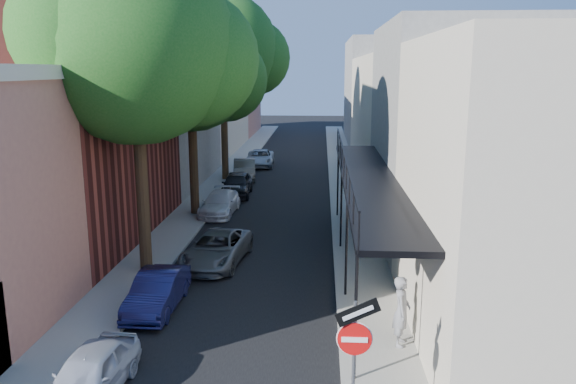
# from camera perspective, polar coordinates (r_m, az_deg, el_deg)

# --- Properties ---
(road_surface) EXTENTS (6.00, 64.00, 0.01)m
(road_surface) POSITION_cam_1_polar(r_m,az_deg,el_deg) (39.66, -0.20, 1.97)
(road_surface) COLOR black
(road_surface) RESTS_ON ground
(sidewalk_left) EXTENTS (2.00, 64.00, 0.12)m
(sidewalk_left) POSITION_cam_1_polar(r_m,az_deg,el_deg) (40.10, -5.92, 2.09)
(sidewalk_left) COLOR gray
(sidewalk_left) RESTS_ON ground
(sidewalk_right) EXTENTS (2.00, 64.00, 0.12)m
(sidewalk_right) POSITION_cam_1_polar(r_m,az_deg,el_deg) (39.60, 5.58, 1.97)
(sidewalk_right) COLOR gray
(sidewalk_right) RESTS_ON ground
(buildings_left) EXTENTS (10.10, 59.10, 12.00)m
(buildings_left) POSITION_cam_1_polar(r_m,az_deg,el_deg) (39.55, -14.07, 8.77)
(buildings_left) COLOR tan
(buildings_left) RESTS_ON ground
(buildings_right) EXTENTS (9.80, 55.00, 10.00)m
(buildings_right) POSITION_cam_1_polar(r_m,az_deg,el_deg) (39.06, 13.16, 8.02)
(buildings_right) COLOR #BFB49E
(buildings_right) RESTS_ON ground
(sign_post) EXTENTS (0.89, 0.17, 2.99)m
(sign_post) POSITION_cam_1_polar(r_m,az_deg,el_deg) (11.17, 6.80, -15.11)
(sign_post) COLOR #595B60
(sign_post) RESTS_ON ground
(oak_near) EXTENTS (7.48, 6.80, 11.42)m
(oak_near) POSITION_cam_1_polar(r_m,az_deg,el_deg) (20.07, -13.92, 14.03)
(oak_near) COLOR #332114
(oak_near) RESTS_ON ground
(oak_mid) EXTENTS (6.60, 6.00, 10.20)m
(oak_mid) POSITION_cam_1_polar(r_m,az_deg,el_deg) (27.79, -9.01, 11.99)
(oak_mid) COLOR #332114
(oak_mid) RESTS_ON ground
(oak_far) EXTENTS (7.70, 7.00, 11.90)m
(oak_far) POSITION_cam_1_polar(r_m,az_deg,el_deg) (36.67, -5.89, 14.01)
(oak_far) COLOR #332114
(oak_far) RESTS_ON ground
(parked_car_a) EXTENTS (1.56, 3.36, 1.11)m
(parked_car_a) POSITION_cam_1_polar(r_m,az_deg,el_deg) (13.81, -19.48, -17.04)
(parked_car_a) COLOR #B1B7C4
(parked_car_a) RESTS_ON ground
(parked_car_b) EXTENTS (1.27, 3.53, 1.16)m
(parked_car_b) POSITION_cam_1_polar(r_m,az_deg,el_deg) (17.73, -13.13, -9.80)
(parked_car_b) COLOR #151744
(parked_car_b) RESTS_ON ground
(parked_car_c) EXTENTS (2.44, 4.45, 1.18)m
(parked_car_c) POSITION_cam_1_polar(r_m,az_deg,el_deg) (21.31, -7.25, -5.73)
(parked_car_c) COLOR #595C60
(parked_car_c) RESTS_ON ground
(parked_car_d) EXTENTS (1.75, 3.97, 1.14)m
(parked_car_d) POSITION_cam_1_polar(r_m,az_deg,el_deg) (28.46, -6.94, -1.14)
(parked_car_d) COLOR white
(parked_car_d) RESTS_ON ground
(parked_car_e) EXTENTS (1.74, 4.04, 1.36)m
(parked_car_e) POSITION_cam_1_polar(r_m,az_deg,el_deg) (32.49, -5.23, 0.79)
(parked_car_e) COLOR black
(parked_car_e) RESTS_ON ground
(parked_car_f) EXTENTS (1.93, 4.17, 1.33)m
(parked_car_f) POSITION_cam_1_polar(r_m,az_deg,el_deg) (37.32, -4.44, 2.29)
(parked_car_f) COLOR #686358
(parked_car_f) RESTS_ON ground
(parked_car_g) EXTENTS (2.23, 4.47, 1.22)m
(parked_car_g) POSITION_cam_1_polar(r_m,az_deg,el_deg) (42.43, -2.87, 3.46)
(parked_car_g) COLOR #9EA7B2
(parked_car_g) RESTS_ON ground
(pedestrian) EXTENTS (0.56, 0.75, 1.87)m
(pedestrian) POSITION_cam_1_polar(r_m,az_deg,el_deg) (15.12, 11.46, -11.77)
(pedestrian) COLOR slate
(pedestrian) RESTS_ON sidewalk_right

